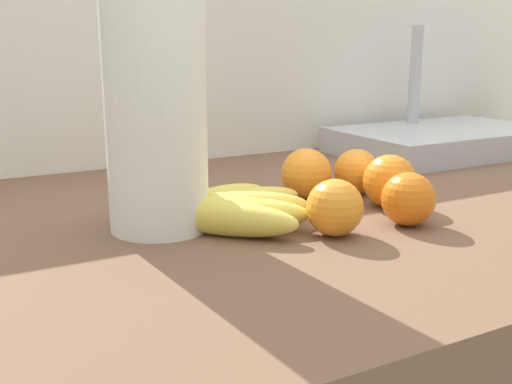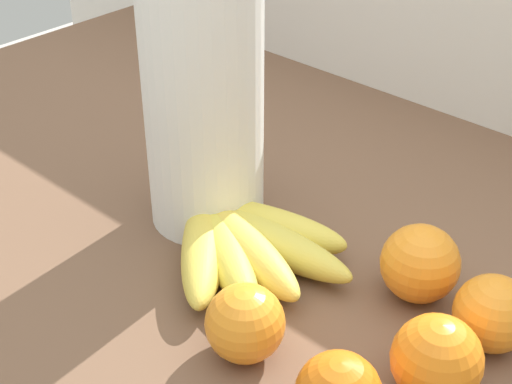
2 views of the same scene
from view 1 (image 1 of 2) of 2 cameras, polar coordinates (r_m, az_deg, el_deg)
name	(u,v)px [view 1 (image 1 of 2)]	position (r m, az deg, el deg)	size (l,w,h in m)	color
wall_back	(210,297)	(1.27, -4.33, -9.78)	(2.01, 0.06, 1.30)	silver
banana_bunch	(225,210)	(0.73, -2.96, -1.70)	(0.22, 0.19, 0.04)	#E7CC4C
orange_back_right	(408,199)	(0.75, 14.12, -0.65)	(0.07, 0.07, 0.07)	orange
orange_back_left	(306,173)	(0.86, 4.76, 1.75)	(0.07, 0.07, 0.07)	orange
orange_right	(390,181)	(0.83, 12.45, 1.00)	(0.07, 0.07, 0.07)	orange
orange_front	(356,172)	(0.89, 9.42, 1.90)	(0.07, 0.07, 0.07)	orange
orange_far_right	(335,208)	(0.70, 7.42, -1.47)	(0.07, 0.07, 0.07)	orange
paper_towel_roll	(155,103)	(0.71, -9.43, 8.23)	(0.12, 0.12, 0.33)	white
sink_basin	(442,139)	(1.27, 17.12, 4.78)	(0.42, 0.26, 0.25)	#B7BABF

